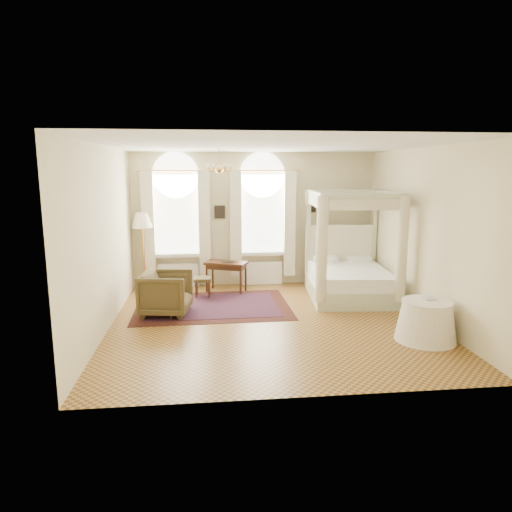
{
  "coord_description": "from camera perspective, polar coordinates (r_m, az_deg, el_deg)",
  "views": [
    {
      "loc": [
        -1.18,
        -8.3,
        2.85
      ],
      "look_at": [
        -0.23,
        0.4,
        1.21
      ],
      "focal_mm": 32.0,
      "sensor_mm": 36.0,
      "label": 1
    }
  ],
  "objects": [
    {
      "name": "window_right",
      "position": [
        11.34,
        0.81,
        3.71
      ],
      "size": [
        1.62,
        0.27,
        3.29
      ],
      "color": "white",
      "rests_on": "room_walls"
    },
    {
      "name": "window_left",
      "position": [
        11.28,
        -9.86,
        3.51
      ],
      "size": [
        1.62,
        0.27,
        3.29
      ],
      "color": "white",
      "rests_on": "room_walls"
    },
    {
      "name": "side_table",
      "position": [
        8.33,
        20.48,
        -7.61
      ],
      "size": [
        1.02,
        1.02,
        0.69
      ],
      "color": "white",
      "rests_on": "ground"
    },
    {
      "name": "coffee_table",
      "position": [
        9.17,
        -12.07,
        -5.2
      ],
      "size": [
        0.69,
        0.53,
        0.43
      ],
      "color": "silver",
      "rests_on": "ground"
    },
    {
      "name": "nightstand_lamp",
      "position": [
        11.82,
        12.96,
        0.44
      ],
      "size": [
        0.25,
        0.25,
        0.36
      ],
      "color": "#C78D42",
      "rests_on": "nightstand"
    },
    {
      "name": "nightstand",
      "position": [
        11.94,
        12.9,
        -2.05
      ],
      "size": [
        0.43,
        0.4,
        0.58
      ],
      "primitive_type": "cube",
      "rotation": [
        0.0,
        0.0,
        -0.09
      ],
      "color": "#3B1B10",
      "rests_on": "ground"
    },
    {
      "name": "oriental_rug",
      "position": [
        9.84,
        -5.42,
        -6.24
      ],
      "size": [
        3.27,
        2.38,
        0.01
      ],
      "color": "#42170F",
      "rests_on": "ground"
    },
    {
      "name": "wall_pictures",
      "position": [
        11.38,
        0.19,
        5.77
      ],
      "size": [
        2.54,
        0.03,
        0.39
      ],
      "color": "black",
      "rests_on": "room_walls"
    },
    {
      "name": "armchair",
      "position": [
        9.33,
        -11.17,
        -4.59
      ],
      "size": [
        1.09,
        1.06,
        0.87
      ],
      "primitive_type": "imported",
      "rotation": [
        0.0,
        0.0,
        1.42
      ],
      "color": "#44371D",
      "rests_on": "ground"
    },
    {
      "name": "floor_lamp",
      "position": [
        11.17,
        -14.03,
        3.86
      ],
      "size": [
        0.48,
        0.48,
        1.87
      ],
      "color": "#C78D42",
      "rests_on": "ground"
    },
    {
      "name": "ground",
      "position": [
        8.85,
        1.79,
        -8.18
      ],
      "size": [
        6.0,
        6.0,
        0.0
      ],
      "primitive_type": "plane",
      "color": "#A67030",
      "rests_on": "ground"
    },
    {
      "name": "book",
      "position": [
        8.33,
        20.15,
        -4.97
      ],
      "size": [
        0.2,
        0.26,
        0.02
      ],
      "primitive_type": "imported",
      "rotation": [
        0.0,
        0.0,
        -0.05
      ],
      "color": "black",
      "rests_on": "side_table"
    },
    {
      "name": "writing_desk",
      "position": [
        10.86,
        -3.76,
        -1.28
      ],
      "size": [
        1.08,
        0.83,
        0.72
      ],
      "color": "#3B1B10",
      "rests_on": "ground"
    },
    {
      "name": "chandelier",
      "position": [
        9.5,
        -4.62,
        10.92
      ],
      "size": [
        0.51,
        0.45,
        0.5
      ],
      "color": "#C78D42",
      "rests_on": "room_walls"
    },
    {
      "name": "canopy_bed",
      "position": [
        10.54,
        11.61,
        -2.24
      ],
      "size": [
        2.01,
        2.38,
        2.41
      ],
      "color": "#B5BC99",
      "rests_on": "ground"
    },
    {
      "name": "laptop",
      "position": [
        10.83,
        -3.47,
        -0.66
      ],
      "size": [
        0.35,
        0.24,
        0.03
      ],
      "primitive_type": "imported",
      "rotation": [
        0.0,
        0.0,
        3.19
      ],
      "color": "black",
      "rests_on": "writing_desk"
    },
    {
      "name": "stool",
      "position": [
        10.54,
        -6.68,
        -3.07
      ],
      "size": [
        0.41,
        0.41,
        0.45
      ],
      "color": "#493C1F",
      "rests_on": "ground"
    },
    {
      "name": "room_walls",
      "position": [
        8.43,
        1.87,
        4.68
      ],
      "size": [
        6.0,
        6.0,
        6.0
      ],
      "color": "beige",
      "rests_on": "ground"
    }
  ]
}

